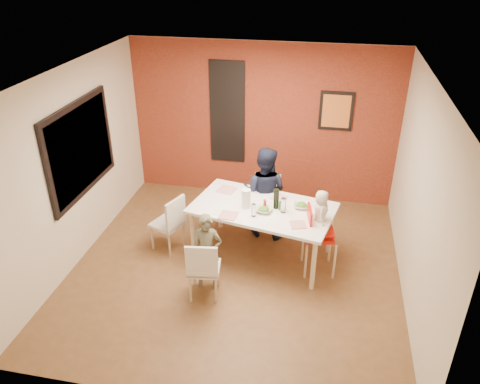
% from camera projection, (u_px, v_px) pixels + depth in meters
% --- Properties ---
extents(ground, '(4.50, 4.50, 0.00)m').
position_uv_depth(ground, '(236.00, 267.00, 6.61)').
color(ground, brown).
rests_on(ground, ground).
extents(ceiling, '(4.50, 4.50, 0.02)m').
position_uv_depth(ceiling, '(235.00, 77.00, 5.33)').
color(ceiling, silver).
rests_on(ceiling, wall_back).
extents(wall_back, '(4.50, 0.02, 2.70)m').
position_uv_depth(wall_back, '(263.00, 123.00, 7.91)').
color(wall_back, beige).
rests_on(wall_back, ground).
extents(wall_front, '(4.50, 0.02, 2.70)m').
position_uv_depth(wall_front, '(182.00, 299.00, 4.02)').
color(wall_front, beige).
rests_on(wall_front, ground).
extents(wall_left, '(0.02, 4.50, 2.70)m').
position_uv_depth(wall_left, '(74.00, 168.00, 6.35)').
color(wall_left, beige).
rests_on(wall_left, ground).
extents(wall_right, '(0.02, 4.50, 2.70)m').
position_uv_depth(wall_right, '(420.00, 199.00, 5.58)').
color(wall_right, beige).
rests_on(wall_right, ground).
extents(brick_accent_wall, '(4.50, 0.02, 2.70)m').
position_uv_depth(brick_accent_wall, '(262.00, 123.00, 7.89)').
color(brick_accent_wall, maroon).
rests_on(brick_accent_wall, ground).
extents(picture_window_frame, '(0.05, 1.70, 1.30)m').
position_uv_depth(picture_window_frame, '(80.00, 148.00, 6.43)').
color(picture_window_frame, black).
rests_on(picture_window_frame, wall_left).
extents(picture_window_pane, '(0.02, 1.55, 1.15)m').
position_uv_depth(picture_window_pane, '(81.00, 149.00, 6.42)').
color(picture_window_pane, black).
rests_on(picture_window_pane, wall_left).
extents(glassblock_strip, '(0.55, 0.03, 1.70)m').
position_uv_depth(glassblock_strip, '(227.00, 113.00, 7.91)').
color(glassblock_strip, silver).
rests_on(glassblock_strip, wall_back).
extents(glassblock_surround, '(0.60, 0.03, 1.76)m').
position_uv_depth(glassblock_surround, '(227.00, 113.00, 7.91)').
color(glassblock_surround, black).
rests_on(glassblock_surround, wall_back).
extents(art_print_frame, '(0.54, 0.03, 0.64)m').
position_uv_depth(art_print_frame, '(336.00, 111.00, 7.52)').
color(art_print_frame, black).
rests_on(art_print_frame, wall_back).
extents(art_print_canvas, '(0.44, 0.01, 0.54)m').
position_uv_depth(art_print_canvas, '(336.00, 111.00, 7.51)').
color(art_print_canvas, orange).
rests_on(art_print_canvas, wall_back).
extents(dining_table, '(2.12, 1.45, 0.81)m').
position_uv_depth(dining_table, '(263.00, 211.00, 6.53)').
color(dining_table, white).
rests_on(dining_table, ground).
extents(chair_near, '(0.45, 0.45, 0.86)m').
position_uv_depth(chair_near, '(203.00, 267.00, 5.83)').
color(chair_near, silver).
rests_on(chair_near, ground).
extents(chair_far, '(0.42, 0.42, 0.87)m').
position_uv_depth(chair_far, '(266.00, 198.00, 7.37)').
color(chair_far, white).
rests_on(chair_far, ground).
extents(chair_left, '(0.52, 0.52, 0.87)m').
position_uv_depth(chair_left, '(171.00, 221.00, 6.77)').
color(chair_left, silver).
rests_on(chair_left, ground).
extents(high_chair, '(0.48, 0.48, 0.99)m').
position_uv_depth(high_chair, '(317.00, 234.00, 6.29)').
color(high_chair, red).
rests_on(high_chair, ground).
extents(child_near, '(0.43, 0.31, 1.08)m').
position_uv_depth(child_near, '(207.00, 252.00, 6.00)').
color(child_near, brown).
rests_on(child_near, ground).
extents(child_far, '(0.78, 0.65, 1.44)m').
position_uv_depth(child_far, '(264.00, 192.00, 7.06)').
color(child_far, black).
rests_on(child_far, ground).
extents(toddler, '(0.23, 0.33, 0.65)m').
position_uv_depth(toddler, '(321.00, 213.00, 6.14)').
color(toddler, beige).
rests_on(toddler, high_chair).
extents(plate_near_left, '(0.25, 0.25, 0.01)m').
position_uv_depth(plate_near_left, '(228.00, 215.00, 6.28)').
color(plate_near_left, silver).
rests_on(plate_near_left, dining_table).
extents(plate_far_mid, '(0.27, 0.27, 0.01)m').
position_uv_depth(plate_far_mid, '(279.00, 198.00, 6.72)').
color(plate_far_mid, white).
rests_on(plate_far_mid, dining_table).
extents(plate_near_right, '(0.24, 0.24, 0.01)m').
position_uv_depth(plate_near_right, '(298.00, 225.00, 6.08)').
color(plate_near_right, silver).
rests_on(plate_near_right, dining_table).
extents(plate_far_left, '(0.29, 0.29, 0.01)m').
position_uv_depth(plate_far_left, '(227.00, 190.00, 6.93)').
color(plate_far_left, white).
rests_on(plate_far_left, dining_table).
extents(salad_bowl_a, '(0.26, 0.26, 0.06)m').
position_uv_depth(salad_bowl_a, '(264.00, 210.00, 6.37)').
color(salad_bowl_a, silver).
rests_on(salad_bowl_a, dining_table).
extents(salad_bowl_b, '(0.23, 0.23, 0.06)m').
position_uv_depth(salad_bowl_b, '(302.00, 206.00, 6.47)').
color(salad_bowl_b, white).
rests_on(salad_bowl_b, dining_table).
extents(wine_bottle, '(0.08, 0.08, 0.29)m').
position_uv_depth(wine_bottle, '(276.00, 199.00, 6.40)').
color(wine_bottle, black).
rests_on(wine_bottle, dining_table).
extents(wine_glass_a, '(0.06, 0.06, 0.18)m').
position_uv_depth(wine_glass_a, '(254.00, 210.00, 6.24)').
color(wine_glass_a, white).
rests_on(wine_glass_a, dining_table).
extents(wine_glass_b, '(0.07, 0.07, 0.21)m').
position_uv_depth(wine_glass_b, '(283.00, 205.00, 6.33)').
color(wine_glass_b, white).
rests_on(wine_glass_b, dining_table).
extents(paper_towel_roll, '(0.12, 0.12, 0.28)m').
position_uv_depth(paper_towel_roll, '(246.00, 199.00, 6.42)').
color(paper_towel_roll, white).
rests_on(paper_towel_roll, dining_table).
extents(condiment_red, '(0.04, 0.04, 0.14)m').
position_uv_depth(condiment_red, '(265.00, 205.00, 6.41)').
color(condiment_red, red).
rests_on(condiment_red, dining_table).
extents(condiment_green, '(0.03, 0.03, 0.13)m').
position_uv_depth(condiment_green, '(279.00, 206.00, 6.39)').
color(condiment_green, '#347226').
rests_on(condiment_green, dining_table).
extents(condiment_brown, '(0.03, 0.03, 0.13)m').
position_uv_depth(condiment_brown, '(264.00, 204.00, 6.44)').
color(condiment_brown, brown).
rests_on(condiment_brown, dining_table).
extents(sippy_cup, '(0.06, 0.06, 0.11)m').
position_uv_depth(sippy_cup, '(322.00, 215.00, 6.21)').
color(sippy_cup, '#D95B18').
rests_on(sippy_cup, dining_table).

